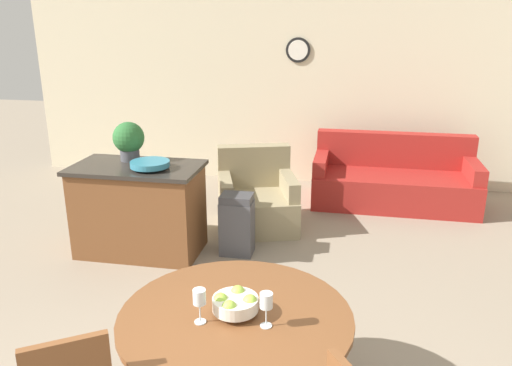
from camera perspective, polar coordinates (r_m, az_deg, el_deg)
wall_back at (r=7.27m, az=4.60°, el=10.60°), size 8.00×0.09×2.70m
dining_table at (r=2.95m, az=-2.31°, el=-17.45°), size 1.31×1.31×0.73m
fruit_bowl at (r=2.82m, az=-2.41°, el=-13.54°), size 0.26×0.26×0.13m
wine_glass_left at (r=2.73m, az=-6.49°, el=-12.97°), size 0.07×0.07×0.20m
wine_glass_right at (r=2.68m, az=1.18°, el=-13.45°), size 0.07×0.07×0.20m
kitchen_island at (r=5.20m, az=-13.17°, el=-2.92°), size 1.28×0.72×0.92m
teal_bowl at (r=4.90m, az=-12.02°, el=2.13°), size 0.38×0.38×0.08m
potted_plant at (r=5.22m, az=-14.34°, el=4.82°), size 0.32×0.32×0.40m
trash_bin at (r=5.08m, az=-2.19°, el=-4.76°), size 0.33×0.26×0.64m
couch at (r=6.73m, az=15.42°, el=0.19°), size 2.05×0.95×0.88m
armchair at (r=5.77m, az=0.05°, el=-2.07°), size 1.07×1.08×0.89m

